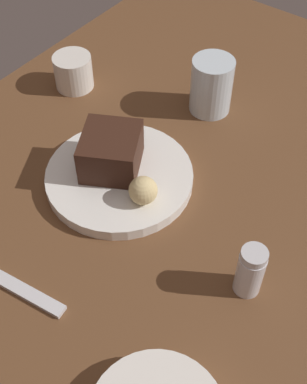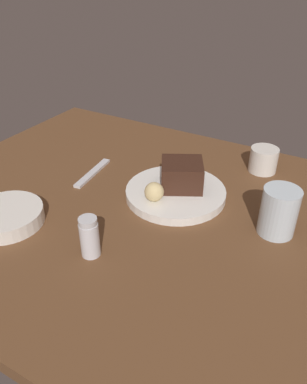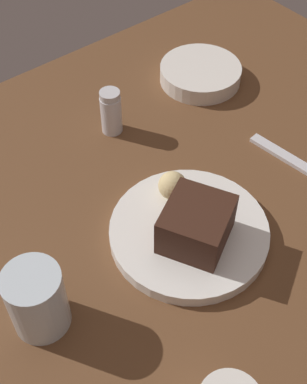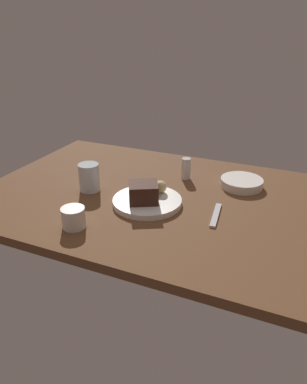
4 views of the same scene
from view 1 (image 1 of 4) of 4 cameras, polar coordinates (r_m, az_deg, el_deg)
dining_table at (r=79.28cm, az=1.01°, el=-1.38°), size 120.00×84.00×3.00cm
dessert_plate at (r=79.86cm, az=-3.81°, el=1.68°), size 22.92×22.92×1.93cm
chocolate_cake_slice at (r=78.05cm, az=-4.75°, el=4.51°), size 12.21×11.94×6.22cm
bread_roll at (r=73.76cm, az=-1.16°, el=0.18°), size 4.25×4.25×4.25cm
salt_shaker at (r=66.85cm, az=10.72°, el=-8.63°), size 3.59×3.59×8.17cm
water_glass at (r=90.61cm, az=6.47°, el=11.69°), size 7.29×7.29×9.93cm
coffee_cup at (r=97.46cm, az=-8.91°, el=13.08°), size 7.02×7.02×6.26cm
dessert_spoon at (r=71.11cm, az=-14.99°, el=-10.19°), size 3.64×15.11×0.70cm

